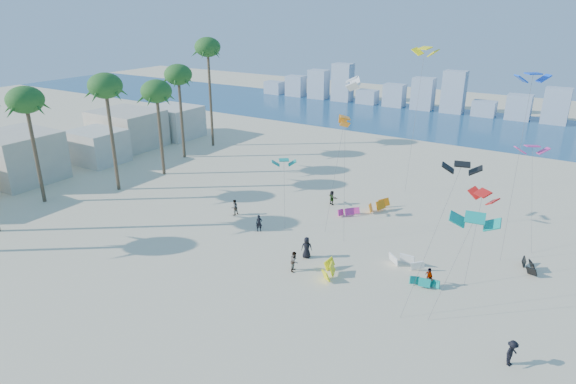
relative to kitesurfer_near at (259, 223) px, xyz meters
The scene contains 10 objects.
ground 15.45m from the kitesurfer_near, 90.19° to the right, with size 220.00×220.00×0.00m, color beige.
ocean 56.58m from the kitesurfer_near, 90.05° to the left, with size 220.00×220.00×0.00m, color navy.
kitesurfer_near is the anchor object (origin of this frame).
kitesurfer_mid 8.25m from the kitesurfer_near, 34.23° to the right, with size 0.84×0.65×1.73m, color gray.
kitesurfers_far 11.11m from the kitesurfer_near, ahead, with size 34.02×18.40×1.93m.
grounded_kites 12.76m from the kitesurfer_near, 17.60° to the left, with size 19.76×18.12×1.04m.
flying_kites 18.48m from the kitesurfer_near, 29.70° to the left, with size 24.06×29.47×16.72m.
palm_row 25.10m from the kitesurfer_near, behind, with size 8.24×44.80×16.29m.
beachfront_buildings 34.22m from the kitesurfer_near, behind, with size 11.50×43.00×6.00m.
distant_skyline 66.62m from the kitesurfer_near, 91.07° to the left, with size 85.00×3.00×8.40m.
Camera 1 is at (25.07, -19.53, 20.62)m, focal length 30.35 mm.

